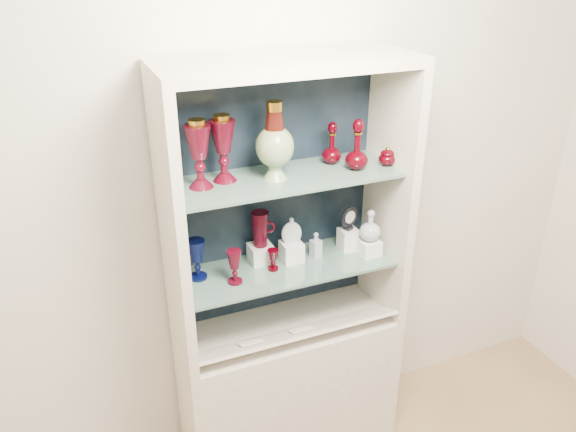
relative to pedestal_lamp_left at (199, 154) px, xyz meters
name	(u,v)px	position (x,y,z in m)	size (l,w,h in m)	color
wall_back	(269,175)	(0.34, 0.18, -0.20)	(3.50, 0.02, 2.80)	beige
cabinet_base	(288,387)	(0.34, -0.04, -1.23)	(1.00, 0.40, 0.75)	#BCB3A0
cabinet_back_panel	(271,194)	(0.34, 0.15, -0.28)	(0.98, 0.02, 1.15)	black
cabinet_side_left	(172,231)	(-0.14, -0.04, -0.28)	(0.04, 0.40, 1.15)	#BCB3A0
cabinet_side_right	(388,193)	(0.82, -0.04, -0.28)	(0.04, 0.40, 1.15)	#BCB3A0
cabinet_top_cap	(288,63)	(0.34, -0.04, 0.32)	(1.00, 0.40, 0.04)	#BCB3A0
shelf_lower	(286,267)	(0.34, -0.02, -0.56)	(0.92, 0.34, 0.01)	slate
shelf_upper	(286,177)	(0.34, -0.02, -0.14)	(0.92, 0.34, 0.01)	slate
label_ledge	(298,333)	(0.34, -0.15, -0.82)	(0.92, 0.18, 0.01)	#BCB3A0
label_card_0	(251,342)	(0.13, -0.15, -0.81)	(0.10, 0.07, 0.00)	white
label_card_1	(301,329)	(0.36, -0.15, -0.81)	(0.10, 0.07, 0.00)	white
pedestal_lamp_left	(199,154)	(0.00, 0.00, 0.00)	(0.10, 0.10, 0.27)	#4F0818
pedestal_lamp_right	(223,148)	(0.10, 0.03, 0.00)	(0.10, 0.10, 0.27)	#4F0818
enamel_urn	(275,141)	(0.29, -0.03, 0.02)	(0.15, 0.15, 0.31)	#124928
ruby_decanter_a	(358,142)	(0.64, -0.06, -0.01)	(0.09, 0.09, 0.24)	#460009
ruby_decanter_b	(332,142)	(0.58, 0.04, -0.04)	(0.08, 0.08, 0.19)	#460009
lidded_bowl	(387,156)	(0.78, -0.07, -0.09)	(0.07, 0.07, 0.08)	#460009
cobalt_goblet	(197,259)	(-0.03, 0.03, -0.46)	(0.08, 0.08, 0.18)	#040A3D
ruby_goblet_tall	(235,267)	(0.10, -0.06, -0.48)	(0.06, 0.06, 0.15)	#4F0818
ruby_goblet_small	(273,260)	(0.28, -0.03, -0.51)	(0.05, 0.05, 0.10)	#460009
riser_ruby_pitcher	(261,253)	(0.26, 0.06, -0.51)	(0.10, 0.10, 0.08)	silver
ruby_pitcher	(260,229)	(0.26, 0.06, -0.39)	(0.12, 0.08, 0.16)	#4F0818
clear_square_bottle	(316,245)	(0.50, 0.00, -0.49)	(0.04, 0.04, 0.12)	#95A1AC
riser_flat_flask	(292,252)	(0.38, 0.01, -0.51)	(0.09, 0.09, 0.09)	silver
flat_flask	(292,230)	(0.38, 0.01, -0.40)	(0.09, 0.03, 0.12)	silver
riser_clear_round_decanter	(369,247)	(0.73, -0.07, -0.52)	(0.09, 0.09, 0.07)	silver
clear_round_decanter	(370,226)	(0.73, -0.07, -0.41)	(0.09, 0.09, 0.14)	#95A1AC
riser_cameo_medallion	(348,239)	(0.66, 0.01, -0.50)	(0.08, 0.08, 0.10)	silver
cameo_medallion	(349,218)	(0.66, 0.01, -0.40)	(0.10, 0.04, 0.12)	black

